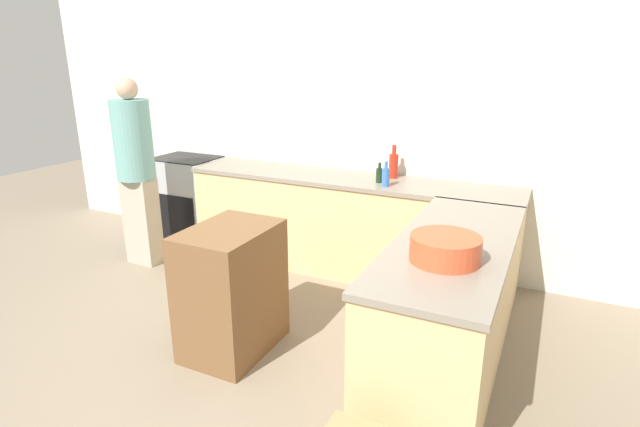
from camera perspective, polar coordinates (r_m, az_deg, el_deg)
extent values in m
plane|color=gray|center=(3.48, -10.75, -18.51)|extent=(14.00, 14.00, 0.00)
cube|color=silver|center=(4.94, 4.87, 9.65)|extent=(8.00, 0.06, 2.70)
cube|color=#D6B27A|center=(4.85, 3.13, -1.46)|extent=(3.15, 0.63, 0.90)
cube|color=gray|center=(4.71, 3.22, 3.94)|extent=(3.18, 0.66, 0.04)
cube|color=#D6B27A|center=(3.40, 14.46, -10.73)|extent=(0.66, 1.89, 0.90)
cube|color=gray|center=(3.21, 15.10, -3.34)|extent=(0.69, 1.92, 0.04)
cube|color=#ADADB2|center=(5.86, -14.75, 1.59)|extent=(0.73, 0.58, 0.94)
cube|color=black|center=(5.69, -16.54, -0.53)|extent=(0.62, 0.01, 0.53)
cube|color=black|center=(5.75, -15.12, 6.14)|extent=(0.68, 0.54, 0.01)
cube|color=brown|center=(3.60, -10.05, -8.61)|extent=(0.51, 0.72, 0.92)
cylinder|color=#DB512D|center=(2.86, 14.12, -3.92)|extent=(0.39, 0.39, 0.15)
cylinder|color=red|center=(4.70, 8.40, 5.39)|extent=(0.08, 0.08, 0.22)
cylinder|color=red|center=(4.67, 8.48, 7.23)|extent=(0.04, 0.04, 0.09)
cylinder|color=#386BB7|center=(4.38, 7.50, 4.12)|extent=(0.07, 0.07, 0.16)
cylinder|color=#386BB7|center=(4.36, 7.56, 5.54)|extent=(0.03, 0.03, 0.06)
cylinder|color=black|center=(4.52, 6.80, 4.36)|extent=(0.06, 0.06, 0.13)
cylinder|color=black|center=(4.50, 6.84, 5.47)|extent=(0.03, 0.03, 0.05)
cube|color=#ADA38E|center=(5.33, -19.67, -0.81)|extent=(0.33, 0.20, 0.88)
cylinder|color=#6BA39E|center=(5.14, -20.61, 7.87)|extent=(0.36, 0.36, 0.75)
sphere|color=tan|center=(5.09, -21.20, 13.16)|extent=(0.20, 0.20, 0.20)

